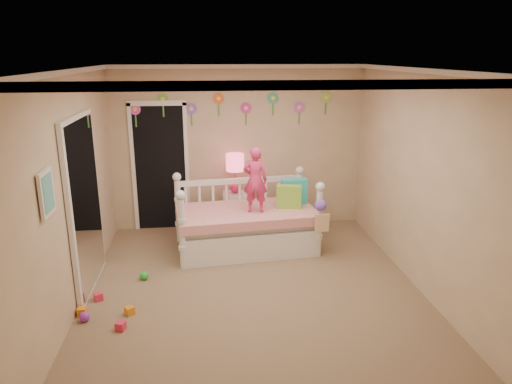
{
  "coord_description": "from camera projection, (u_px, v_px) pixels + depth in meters",
  "views": [
    {
      "loc": [
        -0.53,
        -5.13,
        2.76
      ],
      "look_at": [
        0.1,
        0.6,
        1.05
      ],
      "focal_mm": 32.86,
      "sensor_mm": 36.0,
      "label": 1
    }
  ],
  "objects": [
    {
      "name": "child",
      "position": [
        255.0,
        180.0,
        6.51
      ],
      "size": [
        0.37,
        0.28,
        0.93
      ],
      "primitive_type": "imported",
      "rotation": [
        0.0,
        0.0,
        2.98
      ],
      "color": "#E4336D",
      "rests_on": "daybed"
    },
    {
      "name": "right_wall",
      "position": [
        420.0,
        181.0,
        5.57
      ],
      "size": [
        0.01,
        4.5,
        2.6
      ],
      "primitive_type": "cube",
      "color": "tan",
      "rests_on": "floor"
    },
    {
      "name": "toy_scatter",
      "position": [
        103.0,
        299.0,
        5.37
      ],
      "size": [
        1.24,
        1.51,
        0.11
      ],
      "primitive_type": null,
      "rotation": [
        0.0,
        0.0,
        0.4
      ],
      "color": "#996666",
      "rests_on": "floor"
    },
    {
      "name": "table_lamp",
      "position": [
        235.0,
        167.0,
        7.29
      ],
      "size": [
        0.28,
        0.28,
        0.62
      ],
      "color": "#F42068",
      "rests_on": "nightstand"
    },
    {
      "name": "wall_picture",
      "position": [
        46.0,
        193.0,
        4.22
      ],
      "size": [
        0.05,
        0.34,
        0.42
      ],
      "primitive_type": "cube",
      "color": "white",
      "rests_on": "left_wall"
    },
    {
      "name": "flower_decals",
      "position": [
        232.0,
        108.0,
        7.3
      ],
      "size": [
        3.4,
        0.02,
        0.5
      ],
      "primitive_type": null,
      "color": "#B2668C",
      "rests_on": "back_wall"
    },
    {
      "name": "pillow_lime",
      "position": [
        289.0,
        197.0,
        6.76
      ],
      "size": [
        0.37,
        0.19,
        0.34
      ],
      "primitive_type": "cube",
      "rotation": [
        0.0,
        0.0,
        -0.18
      ],
      "color": "#87C83D",
      "rests_on": "daybed"
    },
    {
      "name": "hanging_bag",
      "position": [
        321.0,
        216.0,
        6.27
      ],
      "size": [
        0.2,
        0.16,
        0.36
      ],
      "primitive_type": null,
      "color": "beige",
      "rests_on": "daybed"
    },
    {
      "name": "closet_doorway",
      "position": [
        160.0,
        167.0,
        7.43
      ],
      "size": [
        0.9,
        0.04,
        2.07
      ],
      "primitive_type": "cube",
      "color": "black",
      "rests_on": "back_wall"
    },
    {
      "name": "mirror_closet",
      "position": [
        85.0,
        205.0,
        5.51
      ],
      "size": [
        0.07,
        1.3,
        2.1
      ],
      "primitive_type": "cube",
      "color": "white",
      "rests_on": "left_wall"
    },
    {
      "name": "daybed",
      "position": [
        246.0,
        213.0,
        6.76
      ],
      "size": [
        2.1,
        1.27,
        1.08
      ],
      "primitive_type": null,
      "rotation": [
        0.0,
        0.0,
        0.1
      ],
      "color": "white",
      "rests_on": "floor"
    },
    {
      "name": "floor",
      "position": [
        253.0,
        288.0,
        5.73
      ],
      "size": [
        4.0,
        4.5,
        0.01
      ],
      "primitive_type": "cube",
      "color": "#7F684C",
      "rests_on": "ground"
    },
    {
      "name": "back_wall",
      "position": [
        238.0,
        148.0,
        7.5
      ],
      "size": [
        4.0,
        0.01,
        2.6
      ],
      "primitive_type": "cube",
      "color": "tan",
      "rests_on": "floor"
    },
    {
      "name": "ceiling",
      "position": [
        253.0,
        69.0,
        4.99
      ],
      "size": [
        4.0,
        4.5,
        0.01
      ],
      "primitive_type": "cube",
      "color": "white",
      "rests_on": "floor"
    },
    {
      "name": "left_wall",
      "position": [
        72.0,
        192.0,
        5.15
      ],
      "size": [
        0.01,
        4.5,
        2.6
      ],
      "primitive_type": "cube",
      "color": "tan",
      "rests_on": "floor"
    },
    {
      "name": "nightstand",
      "position": [
        236.0,
        212.0,
        7.49
      ],
      "size": [
        0.41,
        0.32,
        0.65
      ],
      "primitive_type": "cube",
      "rotation": [
        0.0,
        0.0,
        -0.07
      ],
      "color": "white",
      "rests_on": "floor"
    },
    {
      "name": "crown_molding",
      "position": [
        253.0,
        72.0,
        5.0
      ],
      "size": [
        4.0,
        4.5,
        0.06
      ],
      "primitive_type": null,
      "color": "white",
      "rests_on": "ceiling"
    },
    {
      "name": "pillow_turquoise",
      "position": [
        294.0,
        192.0,
        6.95
      ],
      "size": [
        0.38,
        0.16,
        0.38
      ],
      "primitive_type": "cube",
      "rotation": [
        0.0,
        0.0,
        0.07
      ],
      "color": "#25B2BD",
      "rests_on": "daybed"
    }
  ]
}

